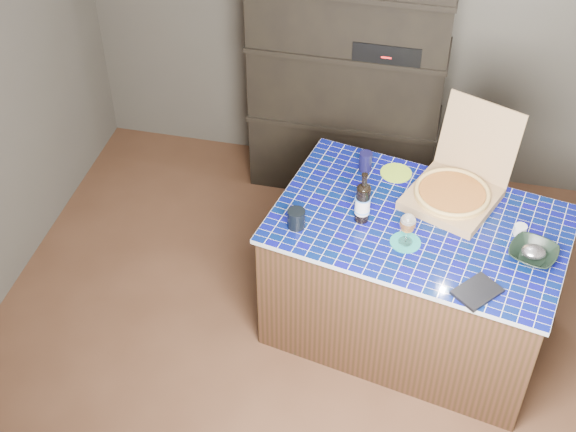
% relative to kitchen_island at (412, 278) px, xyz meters
% --- Properties ---
extents(room, '(3.50, 3.50, 3.50)m').
position_rel_kitchen_island_xyz_m(room, '(-0.59, -0.29, 0.85)').
color(room, brown).
rests_on(room, ground).
extents(shelving_unit, '(1.20, 0.41, 1.80)m').
position_rel_kitchen_island_xyz_m(shelving_unit, '(-0.58, 1.24, 0.50)').
color(shelving_unit, black).
rests_on(shelving_unit, floor).
extents(kitchen_island, '(1.61, 1.19, 0.80)m').
position_rel_kitchen_island_xyz_m(kitchen_island, '(0.00, 0.00, 0.00)').
color(kitchen_island, '#4C2C1D').
rests_on(kitchen_island, floor).
extents(pizza_box, '(0.58, 0.63, 0.46)m').
position_rel_kitchen_island_xyz_m(pizza_box, '(0.15, 0.22, 0.46)').
color(pizza_box, '#9C7C50').
rests_on(pizza_box, kitchen_island).
extents(mead_bottle, '(0.08, 0.08, 0.29)m').
position_rel_kitchen_island_xyz_m(mead_bottle, '(-0.29, -0.04, 0.51)').
color(mead_bottle, black).
rests_on(mead_bottle, kitchen_island).
extents(teal_trivet, '(0.15, 0.15, 0.01)m').
position_rel_kitchen_island_xyz_m(teal_trivet, '(-0.06, -0.16, 0.40)').
color(teal_trivet, '#187F76').
rests_on(teal_trivet, kitchen_island).
extents(wine_glass, '(0.08, 0.08, 0.18)m').
position_rel_kitchen_island_xyz_m(wine_glass, '(-0.06, -0.16, 0.53)').
color(wine_glass, white).
rests_on(wine_glass, teal_trivet).
extents(tumbler, '(0.09, 0.09, 0.10)m').
position_rel_kitchen_island_xyz_m(tumbler, '(-0.61, -0.16, 0.45)').
color(tumbler, black).
rests_on(tumbler, kitchen_island).
extents(dvd_case, '(0.25, 0.26, 0.02)m').
position_rel_kitchen_island_xyz_m(dvd_case, '(0.30, -0.42, 0.41)').
color(dvd_case, black).
rests_on(dvd_case, kitchen_island).
extents(bowl, '(0.29, 0.29, 0.06)m').
position_rel_kitchen_island_xyz_m(bowl, '(0.55, -0.13, 0.43)').
color(bowl, black).
rests_on(bowl, kitchen_island).
extents(foil_contents, '(0.12, 0.10, 0.06)m').
position_rel_kitchen_island_xyz_m(foil_contents, '(0.55, -0.13, 0.44)').
color(foil_contents, '#A7A6B1').
rests_on(foil_contents, bowl).
extents(white_jar, '(0.06, 0.06, 0.05)m').
position_rel_kitchen_island_xyz_m(white_jar, '(0.49, 0.03, 0.43)').
color(white_jar, silver).
rests_on(white_jar, kitchen_island).
extents(navy_cup, '(0.07, 0.07, 0.11)m').
position_rel_kitchen_island_xyz_m(navy_cup, '(-0.34, 0.37, 0.45)').
color(navy_cup, black).
rests_on(navy_cup, kitchen_island).
extents(green_trivet, '(0.17, 0.17, 0.01)m').
position_rel_kitchen_island_xyz_m(green_trivet, '(-0.17, 0.37, 0.40)').
color(green_trivet, '#96C52A').
rests_on(green_trivet, kitchen_island).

